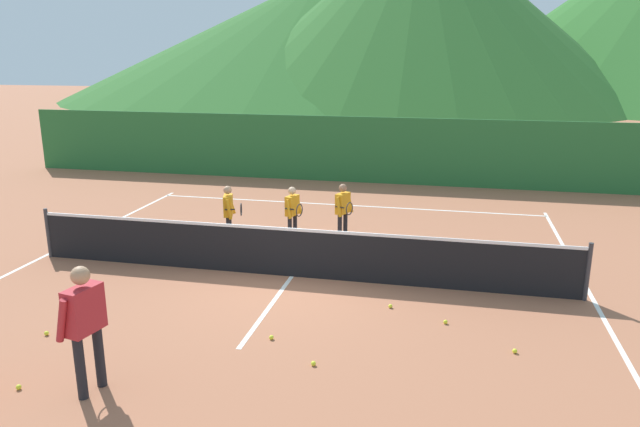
# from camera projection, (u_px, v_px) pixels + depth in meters

# --- Properties ---
(ground_plane) EXTENTS (120.00, 120.00, 0.00)m
(ground_plane) POSITION_uv_depth(u_px,v_px,m) (292.00, 276.00, 11.41)
(ground_plane) COLOR #A86647
(line_baseline_far) EXTENTS (10.86, 0.08, 0.01)m
(line_baseline_far) POSITION_uv_depth(u_px,v_px,m) (344.00, 205.00, 16.75)
(line_baseline_far) COLOR white
(line_baseline_far) RESTS_ON ground
(line_sideline_west) EXTENTS (0.08, 12.05, 0.01)m
(line_sideline_west) POSITION_uv_depth(u_px,v_px,m) (45.00, 256.00, 12.55)
(line_sideline_west) COLOR white
(line_sideline_west) RESTS_ON ground
(line_sideline_east) EXTENTS (0.08, 12.05, 0.01)m
(line_sideline_east) POSITION_uv_depth(u_px,v_px,m) (594.00, 301.00, 10.28)
(line_sideline_east) COLOR white
(line_sideline_east) RESTS_ON ground
(line_service_center) EXTENTS (0.08, 5.97, 0.01)m
(line_service_center) POSITION_uv_depth(u_px,v_px,m) (292.00, 276.00, 11.41)
(line_service_center) COLOR white
(line_service_center) RESTS_ON ground
(tennis_net) EXTENTS (10.63, 0.08, 1.05)m
(tennis_net) POSITION_uv_depth(u_px,v_px,m) (292.00, 252.00, 11.28)
(tennis_net) COLOR #333338
(tennis_net) RESTS_ON ground
(instructor) EXTENTS (0.44, 0.82, 1.69)m
(instructor) POSITION_uv_depth(u_px,v_px,m) (85.00, 318.00, 7.28)
(instructor) COLOR black
(instructor) RESTS_ON ground
(student_0) EXTENTS (0.54, 0.57, 1.34)m
(student_0) POSITION_uv_depth(u_px,v_px,m) (229.00, 209.00, 13.15)
(student_0) COLOR black
(student_0) RESTS_ON ground
(student_1) EXTENTS (0.42, 0.68, 1.28)m
(student_1) POSITION_uv_depth(u_px,v_px,m) (293.00, 209.00, 13.29)
(student_1) COLOR black
(student_1) RESTS_ON ground
(student_2) EXTENTS (0.42, 0.71, 1.34)m
(student_2) POSITION_uv_depth(u_px,v_px,m) (343.00, 207.00, 13.33)
(student_2) COLOR black
(student_2) RESTS_ON ground
(tennis_ball_0) EXTENTS (0.07, 0.07, 0.07)m
(tennis_ball_0) POSITION_uv_depth(u_px,v_px,m) (515.00, 351.00, 8.49)
(tennis_ball_0) COLOR yellow
(tennis_ball_0) RESTS_ON ground
(tennis_ball_1) EXTENTS (0.07, 0.07, 0.07)m
(tennis_ball_1) POSITION_uv_depth(u_px,v_px,m) (47.00, 333.00, 9.02)
(tennis_ball_1) COLOR yellow
(tennis_ball_1) RESTS_ON ground
(tennis_ball_2) EXTENTS (0.07, 0.07, 0.07)m
(tennis_ball_2) POSITION_uv_depth(u_px,v_px,m) (19.00, 387.00, 7.57)
(tennis_ball_2) COLOR yellow
(tennis_ball_2) RESTS_ON ground
(tennis_ball_3) EXTENTS (0.07, 0.07, 0.07)m
(tennis_ball_3) POSITION_uv_depth(u_px,v_px,m) (313.00, 363.00, 8.14)
(tennis_ball_3) COLOR yellow
(tennis_ball_3) RESTS_ON ground
(tennis_ball_4) EXTENTS (0.07, 0.07, 0.07)m
(tennis_ball_4) POSITION_uv_depth(u_px,v_px,m) (445.00, 322.00, 9.40)
(tennis_ball_4) COLOR yellow
(tennis_ball_4) RESTS_ON ground
(tennis_ball_6) EXTENTS (0.07, 0.07, 0.07)m
(tennis_ball_6) POSITION_uv_depth(u_px,v_px,m) (390.00, 306.00, 9.99)
(tennis_ball_6) COLOR yellow
(tennis_ball_6) RESTS_ON ground
(tennis_ball_7) EXTENTS (0.07, 0.07, 0.07)m
(tennis_ball_7) POSITION_uv_depth(u_px,v_px,m) (271.00, 337.00, 8.89)
(tennis_ball_7) COLOR yellow
(tennis_ball_7) RESTS_ON ground
(windscreen_fence) EXTENTS (23.90, 0.08, 2.17)m
(windscreen_fence) POSITION_uv_depth(u_px,v_px,m) (362.00, 150.00, 19.44)
(windscreen_fence) COLOR #286B33
(windscreen_fence) RESTS_ON ground
(hill_1) EXTENTS (49.22, 49.22, 11.44)m
(hill_1) POSITION_uv_depth(u_px,v_px,m) (322.00, 36.00, 57.98)
(hill_1) COLOR #2D6628
(hill_1) RESTS_ON ground
(hill_2) EXTENTS (37.22, 37.22, 15.36)m
(hill_2) POSITION_uv_depth(u_px,v_px,m) (420.00, 10.00, 50.16)
(hill_2) COLOR #2D6628
(hill_2) RESTS_ON ground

